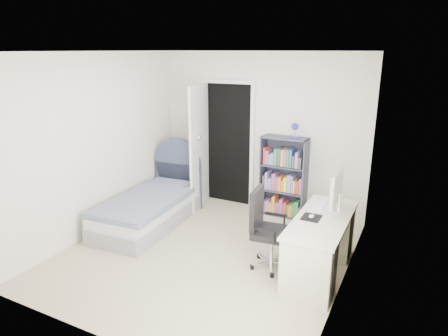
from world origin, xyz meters
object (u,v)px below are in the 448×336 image
at_px(nightstand, 188,177).
at_px(office_chair, 266,225).
at_px(bed, 151,207).
at_px(floor_lamp, 198,179).
at_px(bookcase, 284,180).
at_px(desk, 321,243).

height_order(nightstand, office_chair, office_chair).
xyz_separation_m(bed, office_chair, (1.98, -0.38, 0.27)).
distance_m(floor_lamp, bookcase, 1.37).
bearing_deg(nightstand, bookcase, 1.62).
height_order(bed, desk, desk).
xyz_separation_m(floor_lamp, office_chair, (1.62, -1.19, 0.03)).
bearing_deg(bed, bookcase, 35.94).
distance_m(nightstand, bookcase, 1.74).
xyz_separation_m(floor_lamp, desk, (2.25, -1.05, -0.12)).
bearing_deg(bed, nightstand, 93.33).
bearing_deg(bed, floor_lamp, 66.47).
relative_size(bed, office_chair, 1.97).
distance_m(bed, desk, 2.62).
distance_m(floor_lamp, desk, 2.49).
bearing_deg(bookcase, nightstand, -178.38).
distance_m(bookcase, office_chair, 1.62).
bearing_deg(floor_lamp, nightstand, 140.70).
height_order(bed, floor_lamp, floor_lamp).
bearing_deg(bookcase, desk, -56.93).
distance_m(nightstand, floor_lamp, 0.56).
height_order(nightstand, floor_lamp, floor_lamp).
height_order(floor_lamp, desk, floor_lamp).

